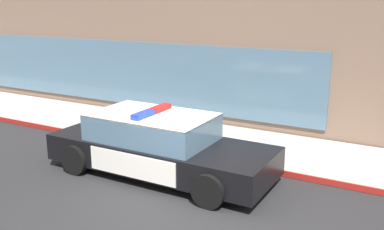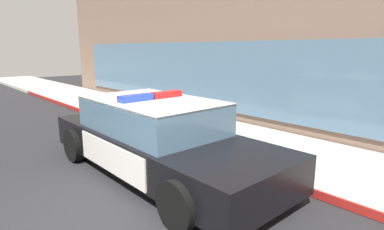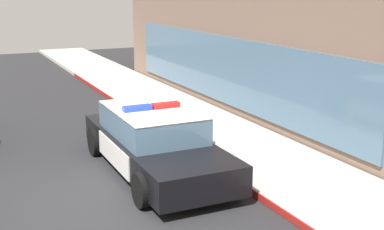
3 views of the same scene
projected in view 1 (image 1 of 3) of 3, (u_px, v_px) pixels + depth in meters
The scene contains 5 objects.
ground at pixel (184, 210), 8.08m from camera, with size 48.00×48.00×0.00m, color #262628.
sidewalk at pixel (257, 148), 11.28m from camera, with size 48.00×2.68×0.15m, color #B2ADA3.
curb_red_paint at pixel (237, 164), 10.14m from camera, with size 28.80×0.04×0.14m, color maroon.
police_cruiser at pixel (158, 145), 9.63m from camera, with size 5.12×2.10×1.49m.
fire_hydrant at pixel (170, 131), 11.29m from camera, with size 0.34×0.39×0.73m.
Camera 1 is at (3.69, -6.36, 3.79)m, focal length 40.49 mm.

